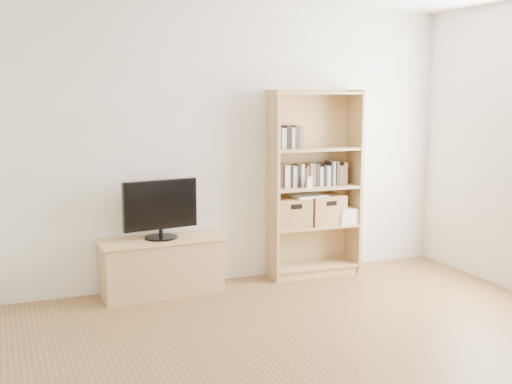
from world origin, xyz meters
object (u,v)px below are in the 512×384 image
baby_monitor (309,183)px  laptop (309,196)px  tv_stand (162,267)px  bookshelf (314,184)px  basket_left (291,212)px  basket_right (324,209)px  television (160,209)px

baby_monitor → laptop: baby_monitor is taller
tv_stand → bookshelf: bearing=-0.6°
tv_stand → basket_left: size_ratio=3.14×
baby_monitor → basket_right: 0.37m
bookshelf → television: 1.55m
basket_left → laptop: (0.17, -0.02, 0.15)m
tv_stand → baby_monitor: 1.60m
television → baby_monitor: television is taller
basket_left → television: bearing=-173.8°
basket_left → basket_right: bearing=2.4°
baby_monitor → basket_right: bearing=20.9°
television → laptop: bearing=-6.5°
tv_stand → baby_monitor: bearing=-4.4°
television → basket_right: bearing=-6.2°
baby_monitor → basket_right: (0.22, 0.09, -0.29)m
television → basket_left: size_ratio=2.01×
tv_stand → basket_right: bearing=-1.0°
bookshelf → tv_stand: bearing=-176.6°
bookshelf → basket_right: bookshelf is taller
tv_stand → baby_monitor: baby_monitor is taller
tv_stand → basket_right: (1.66, 0.03, 0.41)m
television → baby_monitor: size_ratio=7.18×
laptop → bookshelf: bearing=11.6°
bookshelf → baby_monitor: bearing=-135.0°
bookshelf → laptop: 0.14m
baby_monitor → tv_stand: bearing=176.2°
laptop → tv_stand: bearing=176.6°
tv_stand → laptop: size_ratio=3.31×
television → baby_monitor: 1.45m
television → baby_monitor: bearing=-9.6°
baby_monitor → basket_right: size_ratio=0.27×
tv_stand → basket_left: 1.36m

